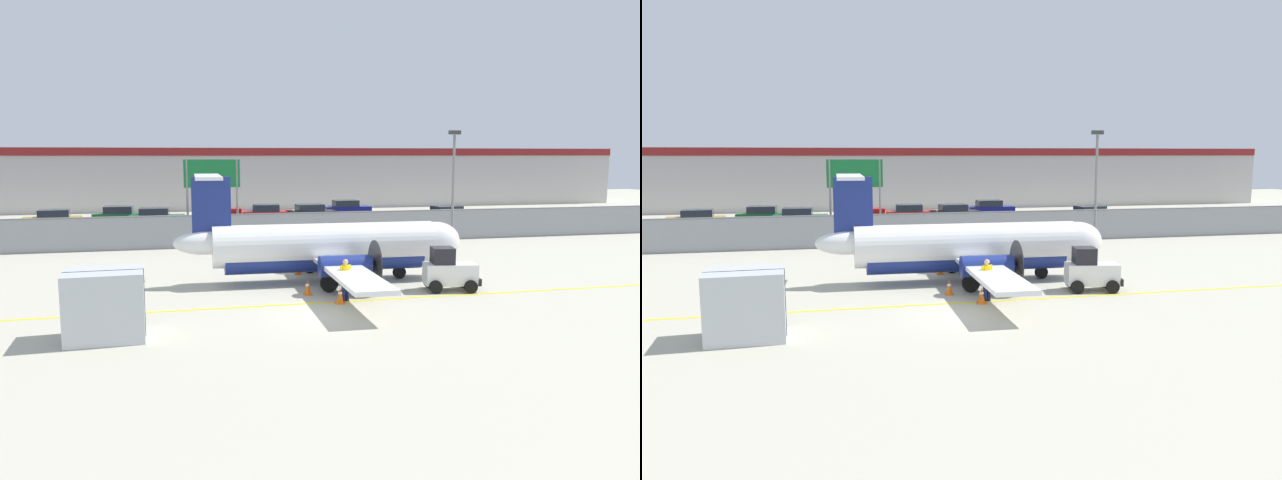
{
  "view_description": "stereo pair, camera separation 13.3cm",
  "coord_description": "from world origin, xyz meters",
  "views": [
    {
      "loc": [
        -5.7,
        -21.38,
        5.81
      ],
      "look_at": [
        1.02,
        7.04,
        1.8
      ],
      "focal_mm": 35.0,
      "sensor_mm": 36.0,
      "label": 1
    },
    {
      "loc": [
        -5.57,
        -21.41,
        5.81
      ],
      "look_at": [
        1.02,
        7.04,
        1.8
      ],
      "focal_mm": 35.0,
      "sensor_mm": 36.0,
      "label": 2
    }
  ],
  "objects": [
    {
      "name": "highway_sign",
      "position": [
        -3.19,
        19.57,
        4.14
      ],
      "size": [
        3.6,
        0.14,
        5.5
      ],
      "color": "slate",
      "rests_on": "ground"
    },
    {
      "name": "baggage_tug",
      "position": [
        5.76,
        2.96,
        0.86
      ],
      "size": [
        2.5,
        1.75,
        1.88
      ],
      "rotation": [
        0.0,
        0.0,
        -0.19
      ],
      "color": "silver",
      "rests_on": "ground"
    },
    {
      "name": "background_building",
      "position": [
        0.0,
        47.99,
        3.26
      ],
      "size": [
        91.0,
        8.1,
        6.5
      ],
      "color": "#BCB7B2",
      "rests_on": "ground"
    },
    {
      "name": "parked_car_6",
      "position": [
        9.72,
        33.19,
        0.89
      ],
      "size": [
        4.23,
        2.06,
        1.58
      ],
      "rotation": [
        0.0,
        0.0,
        -0.02
      ],
      "color": "navy",
      "rests_on": "parking_lot_strip"
    },
    {
      "name": "parked_car_5",
      "position": [
        5.54,
        29.41,
        0.89
      ],
      "size": [
        4.3,
        2.21,
        1.58
      ],
      "rotation": [
        0.0,
        0.0,
        0.06
      ],
      "color": "black",
      "rests_on": "parking_lot_strip"
    },
    {
      "name": "parked_car_1",
      "position": [
        -9.88,
        30.96,
        0.89
      ],
      "size": [
        4.26,
        2.13,
        1.58
      ],
      "rotation": [
        0.0,
        0.0,
        -0.04
      ],
      "color": "#19662D",
      "rests_on": "parking_lot_strip"
    },
    {
      "name": "perimeter_fence",
      "position": [
        0.0,
        18.0,
        1.12
      ],
      "size": [
        98.0,
        0.1,
        2.1
      ],
      "color": "gray",
      "rests_on": "ground"
    },
    {
      "name": "commuter_airplane",
      "position": [
        1.25,
        6.03,
        1.6
      ],
      "size": [
        13.36,
        16.04,
        4.92
      ],
      "rotation": [
        0.0,
        0.0,
        -0.03
      ],
      "color": "white",
      "rests_on": "ground"
    },
    {
      "name": "parked_car_3",
      "position": [
        -2.03,
        33.52,
        0.89
      ],
      "size": [
        4.21,
        2.02,
        1.58
      ],
      "rotation": [
        0.0,
        0.0,
        -0.01
      ],
      "color": "red",
      "rests_on": "parking_lot_strip"
    },
    {
      "name": "traffic_cone_near_right",
      "position": [
        0.58,
        1.74,
        0.31
      ],
      "size": [
        0.36,
        0.36,
        0.64
      ],
      "color": "orange",
      "rests_on": "ground"
    },
    {
      "name": "ground_crew_worker",
      "position": [
        0.89,
        2.08,
        0.95
      ],
      "size": [
        0.53,
        0.45,
        1.7
      ],
      "rotation": [
        0.0,
        0.0,
        5.13
      ],
      "color": "#191E4C",
      "rests_on": "ground"
    },
    {
      "name": "parking_lot_strip",
      "position": [
        0.0,
        29.5,
        0.06
      ],
      "size": [
        98.0,
        17.0,
        0.12
      ],
      "color": "#38383A",
      "rests_on": "ground"
    },
    {
      "name": "traffic_cone_near_left",
      "position": [
        0.15,
        8.02,
        0.31
      ],
      "size": [
        0.36,
        0.36,
        0.64
      ],
      "color": "orange",
      "rests_on": "ground"
    },
    {
      "name": "parked_car_2",
      "position": [
        -7.01,
        28.55,
        0.89
      ],
      "size": [
        4.32,
        2.26,
        1.58
      ],
      "rotation": [
        0.0,
        0.0,
        -0.08
      ],
      "color": "#19662D",
      "rests_on": "parking_lot_strip"
    },
    {
      "name": "parked_car_4",
      "position": [
        1.93,
        30.02,
        0.89
      ],
      "size": [
        4.35,
        2.34,
        1.58
      ],
      "rotation": [
        0.0,
        0.0,
        -0.1
      ],
      "color": "red",
      "rests_on": "parking_lot_strip"
    },
    {
      "name": "ground_plane",
      "position": [
        0.0,
        2.0,
        0.0
      ],
      "size": [
        140.0,
        140.0,
        0.01
      ],
      "color": "#B2AD99"
    },
    {
      "name": "parked_car_7",
      "position": [
        15.93,
        25.1,
        0.89
      ],
      "size": [
        4.39,
        2.45,
        1.58
      ],
      "rotation": [
        0.0,
        0.0,
        0.14
      ],
      "color": "black",
      "rests_on": "parking_lot_strip"
    },
    {
      "name": "apron_light_pole",
      "position": [
        11.22,
        14.3,
        4.3
      ],
      "size": [
        0.7,
        0.3,
        7.27
      ],
      "color": "slate",
      "rests_on": "ground"
    },
    {
      "name": "parked_car_0",
      "position": [
        -14.58,
        28.72,
        0.89
      ],
      "size": [
        4.32,
        2.26,
        1.58
      ],
      "rotation": [
        0.0,
        0.0,
        3.22
      ],
      "color": "#B28C19",
      "rests_on": "parking_lot_strip"
    },
    {
      "name": "traffic_cone_far_left",
      "position": [
        -0.33,
        3.55,
        0.31
      ],
      "size": [
        0.36,
        0.36,
        0.64
      ],
      "color": "orange",
      "rests_on": "ground"
    },
    {
      "name": "cargo_container",
      "position": [
        -7.89,
        -1.12,
        1.1
      ],
      "size": [
        2.47,
        2.09,
        2.2
      ],
      "rotation": [
        0.0,
        0.0,
        0.04
      ],
      "color": "#B7BCC1",
      "rests_on": "ground"
    }
  ]
}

